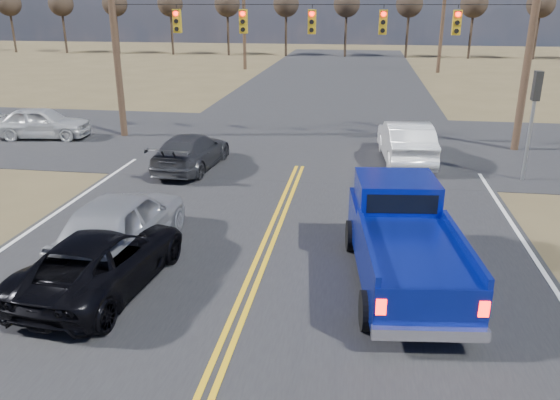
# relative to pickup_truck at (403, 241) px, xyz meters

# --- Properties ---
(road_main) EXTENTS (14.00, 120.00, 0.02)m
(road_main) POSITION_rel_pickup_truck_xyz_m (-3.38, 4.90, -1.03)
(road_main) COLOR #28282B
(road_main) RESTS_ON ground
(road_cross) EXTENTS (120.00, 12.00, 0.02)m
(road_cross) POSITION_rel_pickup_truck_xyz_m (-3.38, 12.90, -1.03)
(road_cross) COLOR #28282B
(road_cross) RESTS_ON ground
(signal_gantry) EXTENTS (19.60, 4.83, 10.00)m
(signal_gantry) POSITION_rel_pickup_truck_xyz_m (-2.87, 12.69, 4.04)
(signal_gantry) COLOR #473323
(signal_gantry) RESTS_ON ground
(utility_poles) EXTENTS (19.60, 58.32, 10.00)m
(utility_poles) POSITION_rel_pickup_truck_xyz_m (-3.38, 11.90, 4.20)
(utility_poles) COLOR #473323
(utility_poles) RESTS_ON ground
(treeline) EXTENTS (87.00, 117.80, 7.40)m
(treeline) POSITION_rel_pickup_truck_xyz_m (-3.38, 21.86, 4.68)
(treeline) COLOR #33261C
(treeline) RESTS_ON ground
(pickup_truck) EXTENTS (2.73, 5.82, 2.11)m
(pickup_truck) POSITION_rel_pickup_truck_xyz_m (0.00, 0.00, 0.00)
(pickup_truck) COLOR black
(pickup_truck) RESTS_ON ground
(silver_suv) EXTENTS (2.10, 4.96, 1.67)m
(silver_suv) POSITION_rel_pickup_truck_xyz_m (-6.96, 0.50, -0.19)
(silver_suv) COLOR #A8A9B0
(silver_suv) RESTS_ON ground
(black_suv) EXTENTS (2.70, 5.07, 1.36)m
(black_suv) POSITION_rel_pickup_truck_xyz_m (-6.66, -1.23, -0.35)
(black_suv) COLOR black
(black_suv) RESTS_ON ground
(white_car_queue) EXTENTS (2.16, 5.14, 1.65)m
(white_car_queue) POSITION_rel_pickup_truck_xyz_m (0.75, 10.40, -0.20)
(white_car_queue) COLOR silver
(white_car_queue) RESTS_ON ground
(dgrey_car_queue) EXTENTS (2.24, 4.79, 1.35)m
(dgrey_car_queue) POSITION_rel_pickup_truck_xyz_m (-7.50, 8.10, -0.35)
(dgrey_car_queue) COLOR #37383C
(dgrey_car_queue) RESTS_ON ground
(cross_car_west) EXTENTS (2.27, 4.56, 1.49)m
(cross_car_west) POSITION_rel_pickup_truck_xyz_m (-15.96, 11.87, -0.28)
(cross_car_west) COLOR silver
(cross_car_west) RESTS_ON ground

